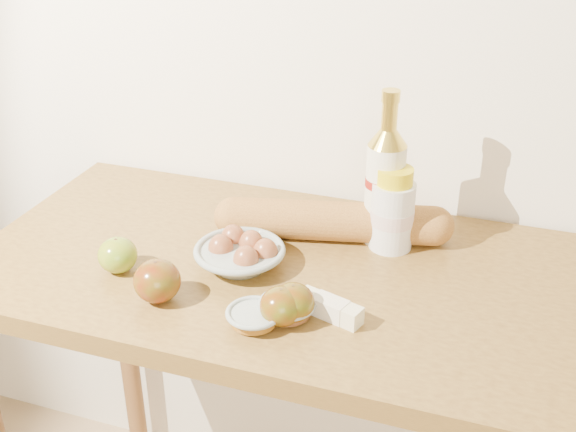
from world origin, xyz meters
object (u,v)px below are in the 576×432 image
at_px(cream_bottle, 392,211).
at_px(baguette, 333,221).
at_px(bourbon_bottle, 385,183).
at_px(egg_bowl, 241,253).
at_px(table, 293,321).

relative_size(cream_bottle, baguette, 0.35).
bearing_deg(bourbon_bottle, cream_bottle, -22.23).
height_order(bourbon_bottle, cream_bottle, bourbon_bottle).
relative_size(egg_bowl, baguette, 0.46).
height_order(table, egg_bowl, egg_bowl).
relative_size(bourbon_bottle, cream_bottle, 1.85).
bearing_deg(baguette, cream_bottle, -9.32).
bearing_deg(egg_bowl, bourbon_bottle, 37.88).
bearing_deg(bourbon_bottle, table, -111.93).
xyz_separation_m(egg_bowl, baguette, (0.13, 0.15, 0.01)).
bearing_deg(table, egg_bowl, -164.59).
distance_m(bourbon_bottle, egg_bowl, 0.30).
distance_m(table, cream_bottle, 0.28).
relative_size(cream_bottle, egg_bowl, 0.75).
relative_size(table, cream_bottle, 7.32).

